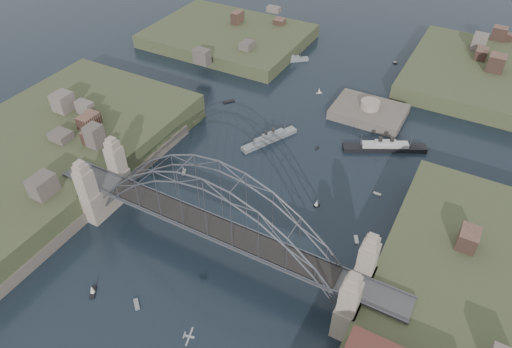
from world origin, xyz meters
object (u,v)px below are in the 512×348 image
object	(u,v)px
fort_island	(368,117)
naval_cruiser_near	(269,139)
naval_cruiser_far	(289,60)
ocean_liner	(385,147)
bridge	(214,215)

from	to	relation	value
fort_island	naval_cruiser_near	xyz separation A→B (m)	(-21.25, -26.86, 1.21)
naval_cruiser_far	naval_cruiser_near	bearing A→B (deg)	-70.74
ocean_liner	naval_cruiser_far	bearing A→B (deg)	143.03
naval_cruiser_far	ocean_liner	bearing A→B (deg)	-36.97
fort_island	naval_cruiser_near	size ratio (longest dim) A/B	1.24
bridge	fort_island	world-z (taller)	bridge
bridge	naval_cruiser_far	world-z (taller)	bridge
fort_island	naval_cruiser_far	distance (m)	43.61
naval_cruiser_near	ocean_liner	size ratio (longest dim) A/B	0.79
naval_cruiser_near	naval_cruiser_far	size ratio (longest dim) A/B	1.37
fort_island	naval_cruiser_near	world-z (taller)	fort_island
fort_island	naval_cruiser_far	size ratio (longest dim) A/B	1.70
fort_island	ocean_liner	size ratio (longest dim) A/B	0.98
bridge	ocean_liner	world-z (taller)	bridge
fort_island	naval_cruiser_near	bearing A→B (deg)	-128.35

